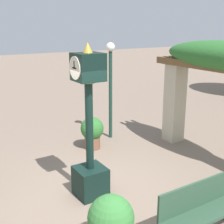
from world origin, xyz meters
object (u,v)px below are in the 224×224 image
at_px(potted_plant_near_right, 92,131).
at_px(pedestal_clock, 90,135).
at_px(park_bench, 203,210).
at_px(potted_plant_far_left, 111,221).
at_px(lamp_post, 110,77).

bearing_deg(potted_plant_near_right, pedestal_clock, -29.39).
height_order(potted_plant_near_right, park_bench, park_bench).
distance_m(potted_plant_near_right, potted_plant_far_left, 3.98).
bearing_deg(park_bench, potted_plant_near_right, 86.75).
bearing_deg(lamp_post, potted_plant_far_left, -31.69).
xyz_separation_m(pedestal_clock, potted_plant_near_right, (-2.09, 1.17, -0.77)).
height_order(pedestal_clock, potted_plant_far_left, pedestal_clock).
relative_size(potted_plant_far_left, lamp_post, 0.32).
distance_m(pedestal_clock, potted_plant_far_left, 1.78).
bearing_deg(lamp_post, potted_plant_near_right, -61.47).
xyz_separation_m(pedestal_clock, lamp_post, (-2.56, 2.05, 0.55)).
distance_m(potted_plant_far_left, park_bench, 1.50).
height_order(pedestal_clock, lamp_post, pedestal_clock).
bearing_deg(park_bench, potted_plant_far_left, 161.46).
relative_size(potted_plant_far_left, park_bench, 0.54).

